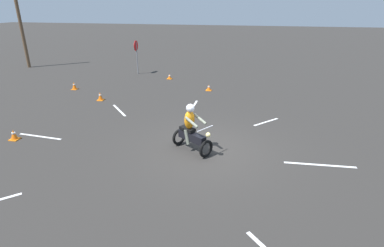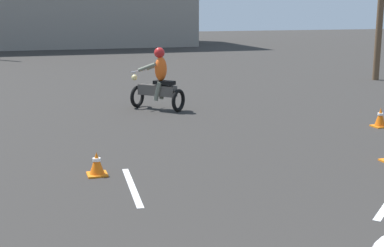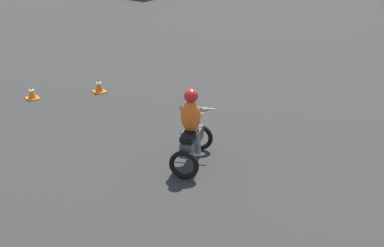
% 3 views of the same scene
% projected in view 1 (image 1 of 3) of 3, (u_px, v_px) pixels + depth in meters
% --- Properties ---
extents(ground_plane, '(120.00, 120.00, 0.00)m').
position_uv_depth(ground_plane, '(207.00, 149.00, 10.34)').
color(ground_plane, '#2D2B28').
extents(motorcycle_rider_foreground, '(1.27, 1.50, 1.66)m').
position_uv_depth(motorcycle_rider_foreground, '(191.00, 131.00, 10.02)').
color(motorcycle_rider_foreground, black).
rests_on(motorcycle_rider_foreground, ground).
extents(stop_sign, '(0.70, 0.08, 2.30)m').
position_uv_depth(stop_sign, '(136.00, 50.00, 20.62)').
color(stop_sign, slate).
rests_on(stop_sign, ground).
extents(traffic_cone_near_right, '(0.32, 0.32, 0.34)m').
position_uv_depth(traffic_cone_near_right, '(209.00, 88.00, 17.18)').
color(traffic_cone_near_right, orange).
rests_on(traffic_cone_near_right, ground).
extents(traffic_cone_mid_center, '(0.32, 0.32, 0.32)m').
position_uv_depth(traffic_cone_mid_center, '(170.00, 77.00, 19.77)').
color(traffic_cone_mid_center, orange).
rests_on(traffic_cone_mid_center, ground).
extents(traffic_cone_far_right, '(0.32, 0.32, 0.44)m').
position_uv_depth(traffic_cone_far_right, '(74.00, 86.00, 17.38)').
color(traffic_cone_far_right, orange).
rests_on(traffic_cone_far_right, ground).
extents(traffic_cone_far_center, '(0.32, 0.32, 0.43)m').
position_uv_depth(traffic_cone_far_center, '(100.00, 96.00, 15.45)').
color(traffic_cone_far_center, orange).
rests_on(traffic_cone_far_center, ground).
extents(traffic_cone_far_left, '(0.32, 0.32, 0.39)m').
position_uv_depth(traffic_cone_far_left, '(14.00, 135.00, 11.02)').
color(traffic_cone_far_left, orange).
rests_on(traffic_cone_far_left, ground).
extents(lane_stripe_e, '(1.86, 0.11, 0.01)m').
position_uv_depth(lane_stripe_e, '(193.00, 106.00, 14.60)').
color(lane_stripe_e, silver).
rests_on(lane_stripe_e, ground).
extents(lane_stripe_ne, '(1.42, 1.27, 0.01)m').
position_uv_depth(lane_stripe_ne, '(119.00, 110.00, 14.08)').
color(lane_stripe_ne, silver).
rests_on(lane_stripe_ne, ground).
extents(lane_stripe_n, '(0.24, 1.86, 0.01)m').
position_uv_depth(lane_stripe_n, '(40.00, 136.00, 11.34)').
color(lane_stripe_n, silver).
rests_on(lane_stripe_n, ground).
extents(lane_stripe_s, '(0.22, 2.18, 0.01)m').
position_uv_depth(lane_stripe_s, '(320.00, 165.00, 9.36)').
color(lane_stripe_s, silver).
rests_on(lane_stripe_s, ground).
extents(lane_stripe_se, '(1.12, 1.06, 0.01)m').
position_uv_depth(lane_stripe_se, '(266.00, 122.00, 12.71)').
color(lane_stripe_se, silver).
rests_on(lane_stripe_se, ground).
extents(utility_pole_near, '(0.24, 0.24, 7.03)m').
position_uv_depth(utility_pole_near, '(20.00, 20.00, 22.08)').
color(utility_pole_near, brown).
rests_on(utility_pole_near, ground).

